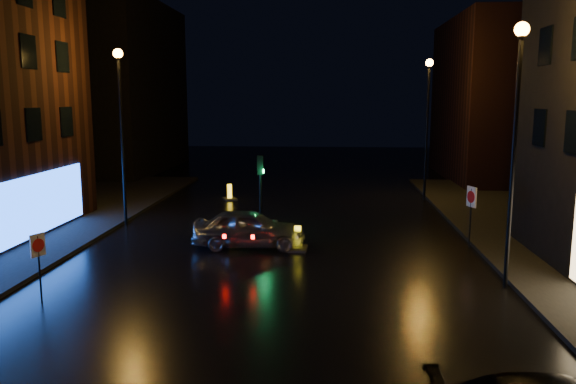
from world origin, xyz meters
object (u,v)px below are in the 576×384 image
Objects in this scene: silver_hatchback at (249,228)px; bollard_far at (230,196)px; bollard_near at (298,244)px; road_sign_left at (38,251)px; traffic_signal at (261,217)px; road_sign_right at (471,202)px.

silver_hatchback reaches higher than bollard_far.
road_sign_left is (-7.41, -6.52, 1.37)m from bollard_near.
traffic_signal is 9.63m from road_sign_right.
road_sign_left reaches higher than silver_hatchback.
bollard_far is at bearing 11.67° from silver_hatchback.
silver_hatchback is at bearing 75.08° from road_sign_left.
silver_hatchback is at bearing 174.94° from bollard_near.
bollard_far is at bearing 110.93° from traffic_signal.
traffic_signal reaches higher than bollard_near.
bollard_near is at bearing -62.68° from traffic_signal.
traffic_signal is at bearing -92.99° from bollard_far.
bollard_far is at bearing 105.15° from road_sign_left.
traffic_signal is 2.70× the size of bollard_far.
traffic_signal is at bearing 85.90° from road_sign_left.
road_sign_right is at bearing -88.85° from silver_hatchback.
road_sign_left is at bearing 138.97° from silver_hatchback.
road_sign_left reaches higher than bollard_far.
bollard_near is 12.19m from bollard_far.
silver_hatchback is 11.30m from bollard_far.
silver_hatchback is 3.61× the size of bollard_far.
bollard_far is 0.50× the size of road_sign_right.
traffic_signal is at bearing -3.17° from silver_hatchback.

